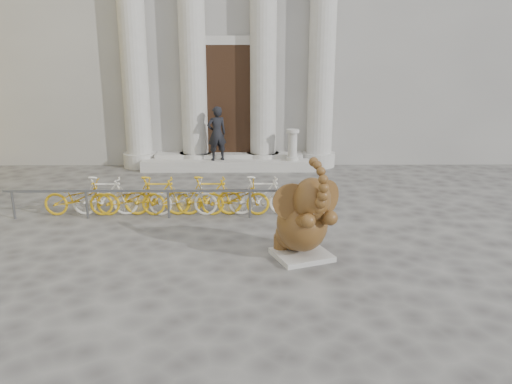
{
  "coord_description": "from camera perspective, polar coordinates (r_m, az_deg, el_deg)",
  "views": [
    {
      "loc": [
        0.8,
        -7.75,
        3.94
      ],
      "look_at": [
        0.89,
        2.4,
        1.1
      ],
      "focal_mm": 35.0,
      "sensor_mm": 36.0,
      "label": 1
    }
  ],
  "objects": [
    {
      "name": "balustrade_post",
      "position": [
        17.19,
        4.2,
        5.24
      ],
      "size": [
        0.44,
        0.44,
        1.07
      ],
      "color": "#A8A59E",
      "rests_on": "entrance_steps"
    },
    {
      "name": "ground",
      "position": [
        8.73,
        -5.84,
        -11.29
      ],
      "size": [
        80.0,
        80.0,
        0.0
      ],
      "primitive_type": "plane",
      "color": "#474442",
      "rests_on": "ground"
    },
    {
      "name": "pedestrian",
      "position": [
        17.16,
        -4.5,
        6.68
      ],
      "size": [
        0.79,
        0.66,
        1.85
      ],
      "primitive_type": "imported",
      "rotation": [
        0.0,
        0.0,
        3.52
      ],
      "color": "black",
      "rests_on": "entrance_steps"
    },
    {
      "name": "bike_rack",
      "position": [
        12.61,
        -9.88,
        -0.44
      ],
      "size": [
        8.0,
        0.53,
        1.0
      ],
      "color": "slate",
      "rests_on": "ground"
    },
    {
      "name": "classical_building",
      "position": [
        22.79,
        -2.68,
        20.76
      ],
      "size": [
        22.0,
        10.7,
        12.0
      ],
      "color": "gray",
      "rests_on": "ground"
    },
    {
      "name": "elephant_statue",
      "position": [
        9.79,
        5.43,
        -3.39
      ],
      "size": [
        1.41,
        1.66,
        2.1
      ],
      "rotation": [
        0.0,
        0.0,
        0.37
      ],
      "color": "#A8A59E",
      "rests_on": "ground"
    },
    {
      "name": "entrance_steps",
      "position": [
        17.58,
        -3.11,
        3.25
      ],
      "size": [
        6.0,
        1.2,
        0.36
      ],
      "primitive_type": "cube",
      "color": "#A8A59E",
      "rests_on": "ground"
    }
  ]
}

